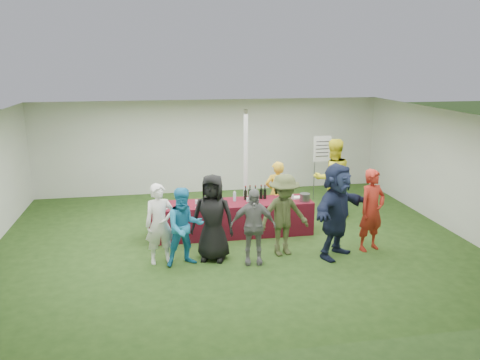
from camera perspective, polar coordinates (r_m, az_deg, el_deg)
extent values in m
plane|color=#284719|center=(10.22, -0.83, -7.40)|extent=(60.00, 60.00, 0.00)
plane|color=white|center=(13.66, -3.59, 4.12)|extent=(10.00, 0.00, 10.00)
plane|color=white|center=(6.09, 5.36, -9.48)|extent=(10.00, 0.00, 10.00)
plane|color=white|center=(11.67, 24.16, 1.04)|extent=(0.00, 8.00, 8.00)
plane|color=white|center=(9.54, -0.89, 7.81)|extent=(10.00, 10.00, 0.00)
cylinder|color=silver|center=(11.02, 0.69, 1.61)|extent=(0.10, 0.10, 2.70)
cube|color=#560B15|center=(10.45, -1.08, -4.70)|extent=(3.60, 0.80, 0.75)
cylinder|color=black|center=(10.48, 0.68, -1.85)|extent=(0.07, 0.07, 0.22)
cylinder|color=black|center=(10.44, 0.68, -1.06)|extent=(0.03, 0.03, 0.08)
cylinder|color=maroon|center=(10.42, 0.68, -0.79)|extent=(0.03, 0.03, 0.02)
cylinder|color=black|center=(10.53, 1.22, -1.77)|extent=(0.07, 0.07, 0.22)
cylinder|color=black|center=(10.49, 1.22, -0.98)|extent=(0.03, 0.03, 0.08)
cylinder|color=maroon|center=(10.48, 1.23, -0.71)|extent=(0.03, 0.03, 0.02)
cylinder|color=black|center=(10.52, 1.87, -1.78)|extent=(0.07, 0.07, 0.22)
cylinder|color=black|center=(10.48, 1.88, -1.00)|extent=(0.03, 0.03, 0.08)
cylinder|color=maroon|center=(10.47, 1.88, -0.72)|extent=(0.03, 0.03, 0.02)
cylinder|color=black|center=(10.58, 2.59, -1.70)|extent=(0.07, 0.07, 0.22)
cylinder|color=black|center=(10.54, 2.60, -0.92)|extent=(0.03, 0.03, 0.08)
cylinder|color=maroon|center=(10.53, 2.60, -0.64)|extent=(0.03, 0.03, 0.02)
cylinder|color=black|center=(10.57, 3.05, -1.72)|extent=(0.07, 0.07, 0.22)
cylinder|color=black|center=(10.53, 3.06, -0.94)|extent=(0.03, 0.03, 0.08)
cylinder|color=maroon|center=(10.52, 3.06, -0.66)|extent=(0.03, 0.03, 0.02)
cylinder|color=silver|center=(10.00, -8.98, -3.50)|extent=(0.06, 0.06, 0.00)
cylinder|color=silver|center=(9.99, -8.99, -3.28)|extent=(0.01, 0.01, 0.07)
cylinder|color=silver|center=(9.96, -9.00, -2.84)|extent=(0.06, 0.06, 0.08)
cylinder|color=#43070E|center=(9.97, -9.00, -3.01)|extent=(0.05, 0.05, 0.02)
cylinder|color=silver|center=(9.97, -7.13, -3.48)|extent=(0.06, 0.06, 0.00)
cylinder|color=silver|center=(9.96, -7.14, -3.26)|extent=(0.01, 0.01, 0.07)
cylinder|color=silver|center=(9.94, -7.15, -2.82)|extent=(0.06, 0.06, 0.08)
cylinder|color=#43070E|center=(9.95, -7.14, -2.99)|extent=(0.05, 0.05, 0.02)
cylinder|color=silver|center=(10.03, -5.31, -3.33)|extent=(0.06, 0.06, 0.00)
cylinder|color=silver|center=(10.01, -5.31, -3.11)|extent=(0.01, 0.01, 0.07)
cylinder|color=silver|center=(9.99, -5.32, -2.68)|extent=(0.06, 0.06, 0.08)
cylinder|color=#43070E|center=(10.00, -5.32, -2.84)|extent=(0.05, 0.05, 0.02)
cylinder|color=silver|center=(10.05, -2.45, -3.24)|extent=(0.06, 0.06, 0.00)
cylinder|color=silver|center=(10.03, -2.45, -3.02)|extent=(0.01, 0.01, 0.07)
cylinder|color=silver|center=(10.01, -2.46, -2.59)|extent=(0.06, 0.06, 0.08)
cylinder|color=silver|center=(10.41, 6.42, -2.68)|extent=(0.06, 0.06, 0.00)
cylinder|color=silver|center=(10.40, 6.43, -2.47)|extent=(0.01, 0.01, 0.07)
cylinder|color=silver|center=(10.37, 6.44, -2.05)|extent=(0.06, 0.06, 0.08)
cylinder|color=#43070E|center=(10.38, 6.44, -2.21)|extent=(0.05, 0.05, 0.02)
cylinder|color=silver|center=(10.14, 0.95, -3.06)|extent=(0.06, 0.06, 0.00)
cylinder|color=silver|center=(10.13, 0.95, -2.84)|extent=(0.01, 0.01, 0.07)
cylinder|color=silver|center=(10.10, 0.95, -2.41)|extent=(0.06, 0.06, 0.08)
cylinder|color=silver|center=(10.39, -0.67, -2.05)|extent=(0.07, 0.07, 0.20)
cylinder|color=silver|center=(10.36, -0.67, -1.44)|extent=(0.03, 0.03, 0.03)
cube|color=white|center=(10.71, 7.06, -2.12)|extent=(0.25, 0.18, 0.03)
cylinder|color=slate|center=(10.47, 7.90, -2.12)|extent=(0.23, 0.23, 0.18)
cylinder|color=slate|center=(13.04, 9.00, -0.14)|extent=(0.02, 0.02, 1.10)
cylinder|color=slate|center=(13.18, 10.64, -0.06)|extent=(0.02, 0.02, 1.10)
cube|color=white|center=(12.91, 10.00, 3.77)|extent=(0.50, 0.02, 0.70)
cube|color=black|center=(12.86, 10.06, 4.63)|extent=(0.36, 0.01, 0.02)
cube|color=black|center=(12.88, 10.04, 4.19)|extent=(0.36, 0.01, 0.02)
cube|color=black|center=(12.90, 10.02, 3.76)|extent=(0.36, 0.01, 0.02)
cube|color=black|center=(12.92, 10.00, 3.32)|extent=(0.36, 0.01, 0.02)
cube|color=black|center=(12.94, 9.98, 2.89)|extent=(0.36, 0.01, 0.02)
imported|color=gold|center=(10.99, 4.50, -1.62)|extent=(0.57, 0.38, 1.53)
imported|color=yellow|center=(11.71, 11.17, 0.23)|extent=(0.96, 0.76, 1.95)
imported|color=white|center=(9.04, -9.75, -5.31)|extent=(0.63, 0.48, 1.56)
imported|color=#2187BE|center=(8.89, -6.76, -5.70)|extent=(0.84, 0.71, 1.52)
imported|color=black|center=(9.05, -3.35, -4.60)|extent=(0.97, 0.78, 1.71)
imported|color=slate|center=(8.91, 1.58, -5.65)|extent=(0.91, 0.48, 1.49)
imported|color=#444C28|center=(9.29, 5.36, -4.29)|extent=(1.18, 0.83, 1.66)
imported|color=#19203B|center=(9.33, 11.69, -3.68)|extent=(1.74, 1.52, 1.90)
imported|color=#A32418|center=(9.86, 15.77, -3.56)|extent=(0.72, 0.58, 1.70)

